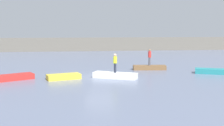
{
  "coord_description": "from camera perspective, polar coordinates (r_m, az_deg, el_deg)",
  "views": [
    {
      "loc": [
        -2.04,
        -25.06,
        4.4
      ],
      "look_at": [
        1.57,
        3.12,
        0.88
      ],
      "focal_mm": 45.43,
      "sensor_mm": 36.0,
      "label": 1
    }
  ],
  "objects": [
    {
      "name": "rowboat_red",
      "position": [
        25.46,
        -19.76,
        -2.77
      ],
      "size": [
        3.92,
        2.91,
        0.47
      ],
      "primitive_type": "cube",
      "rotation": [
        0.0,
        0.0,
        0.5
      ],
      "color": "red",
      "rests_on": "ground_plane"
    },
    {
      "name": "person_hiviz_shirt",
      "position": [
        24.8,
        0.63,
        0.2
      ],
      "size": [
        0.32,
        0.32,
        1.68
      ],
      "color": "#232838",
      "rests_on": "rowboat_white"
    },
    {
      "name": "rowboat_teal",
      "position": [
        29.07,
        20.26,
        -1.59
      ],
      "size": [
        4.05,
        2.57,
        0.49
      ],
      "primitive_type": "cube",
      "rotation": [
        0.0,
        0.0,
        -0.41
      ],
      "color": "teal",
      "rests_on": "ground_plane"
    },
    {
      "name": "rowboat_yellow",
      "position": [
        24.81,
        -9.71,
        -2.73
      ],
      "size": [
        3.07,
        1.96,
        0.44
      ],
      "primitive_type": "cube",
      "rotation": [
        0.0,
        0.0,
        0.29
      ],
      "color": "gold",
      "rests_on": "ground_plane"
    },
    {
      "name": "person_red_shirt",
      "position": [
        30.11,
        7.58,
        1.34
      ],
      "size": [
        0.32,
        0.32,
        1.72
      ],
      "color": "#4C4C56",
      "rests_on": "rowboat_brown"
    },
    {
      "name": "rowboat_brown",
      "position": [
        30.26,
        7.54,
        -0.91
      ],
      "size": [
        3.53,
        1.34,
        0.47
      ],
      "primitive_type": "cube",
      "rotation": [
        0.0,
        0.0,
        -0.1
      ],
      "color": "brown",
      "rests_on": "ground_plane"
    },
    {
      "name": "embankment_wall",
      "position": [
        54.59,
        -5.16,
        3.77
      ],
      "size": [
        80.0,
        1.2,
        2.56
      ],
      "primitive_type": "cube",
      "color": "#666056",
      "rests_on": "ground_plane"
    },
    {
      "name": "rowboat_white",
      "position": [
        24.97,
        0.62,
        -2.51
      ],
      "size": [
        3.97,
        2.78,
        0.49
      ],
      "primitive_type": "cube",
      "rotation": [
        0.0,
        0.0,
        -0.46
      ],
      "color": "white",
      "rests_on": "ground_plane"
    },
    {
      "name": "ground_plane",
      "position": [
        25.53,
        -2.61,
        -2.86
      ],
      "size": [
        120.0,
        120.0,
        0.0
      ],
      "primitive_type": "plane",
      "color": "slate"
    }
  ]
}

